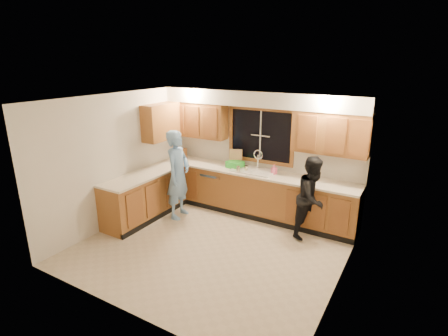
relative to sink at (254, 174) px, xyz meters
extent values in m
plane|color=#C4B297|center=(0.00, -1.60, -0.86)|extent=(4.20, 4.20, 0.00)
plane|color=white|center=(0.00, -1.60, 1.64)|extent=(4.20, 4.20, 0.00)
plane|color=silver|center=(0.00, 0.30, 0.39)|extent=(4.20, 0.00, 4.20)
plane|color=silver|center=(-2.10, -1.60, 0.39)|extent=(0.00, 3.80, 3.80)
plane|color=silver|center=(2.10, -1.60, 0.39)|extent=(0.00, 3.80, 3.80)
cube|color=#975D2C|center=(0.00, 0.00, -0.42)|extent=(4.20, 0.60, 0.88)
cube|color=#975D2C|center=(-1.80, -1.25, -0.42)|extent=(0.60, 1.90, 0.88)
cube|color=#EDE0C7|center=(0.00, -0.02, 0.04)|extent=(4.20, 0.63, 0.04)
cube|color=#EDE0C7|center=(-1.79, -1.25, 0.04)|extent=(0.63, 1.90, 0.04)
cube|color=#975D2C|center=(-1.43, 0.13, 0.96)|extent=(1.35, 0.33, 0.75)
cube|color=#975D2C|center=(1.43, 0.13, 0.96)|extent=(1.35, 0.33, 0.75)
cube|color=#975D2C|center=(-1.94, -0.48, 0.96)|extent=(0.33, 0.90, 0.75)
cube|color=silver|center=(0.00, 0.12, 1.49)|extent=(4.20, 0.35, 0.30)
cube|color=black|center=(0.00, 0.29, 0.74)|extent=(1.30, 0.01, 1.00)
cube|color=#975D2C|center=(0.00, 0.28, 1.27)|extent=(1.44, 0.03, 0.07)
cube|color=#975D2C|center=(0.00, 0.28, 0.20)|extent=(1.44, 0.03, 0.07)
cube|color=#975D2C|center=(-0.69, 0.28, 0.74)|extent=(0.07, 0.03, 1.00)
cube|color=#975D2C|center=(0.69, 0.28, 0.74)|extent=(0.07, 0.03, 1.00)
cube|color=silver|center=(0.00, 0.00, 0.07)|extent=(0.86, 0.52, 0.03)
cube|color=silver|center=(-0.21, 0.00, -0.02)|extent=(0.38, 0.42, 0.18)
cube|color=silver|center=(0.21, 0.00, -0.02)|extent=(0.38, 0.42, 0.18)
cylinder|color=silver|center=(0.00, 0.20, 0.22)|extent=(0.04, 0.04, 0.28)
torus|color=silver|center=(0.00, 0.20, 0.36)|extent=(0.21, 0.03, 0.21)
cube|color=silver|center=(-0.85, -0.01, -0.45)|extent=(0.60, 0.56, 0.82)
cube|color=silver|center=(-1.80, -1.82, -0.41)|extent=(0.58, 0.75, 0.90)
imported|color=#709DD4|center=(-1.23, -0.88, 0.03)|extent=(0.52, 0.70, 1.78)
imported|color=black|center=(1.33, -0.34, -0.12)|extent=(0.76, 0.87, 1.49)
cube|color=brown|center=(-1.78, 0.04, 0.17)|extent=(0.13, 0.11, 0.24)
cube|color=tan|center=(-0.49, 0.14, 0.23)|extent=(0.28, 0.20, 0.36)
cube|color=green|center=(-0.44, 0.02, 0.12)|extent=(0.35, 0.34, 0.14)
imported|color=#F15B87|center=(0.42, 0.04, 0.15)|extent=(0.11, 0.11, 0.20)
imported|color=silver|center=(1.16, 0.01, 0.08)|extent=(0.23, 0.23, 0.05)
cylinder|color=#B3AA8A|center=(-0.23, -0.22, 0.12)|extent=(0.08, 0.08, 0.13)
cylinder|color=#B3AA8A|center=(-0.13, -0.09, 0.12)|extent=(0.09, 0.09, 0.12)
camera|label=1|loc=(2.87, -6.07, 2.22)|focal=28.00mm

